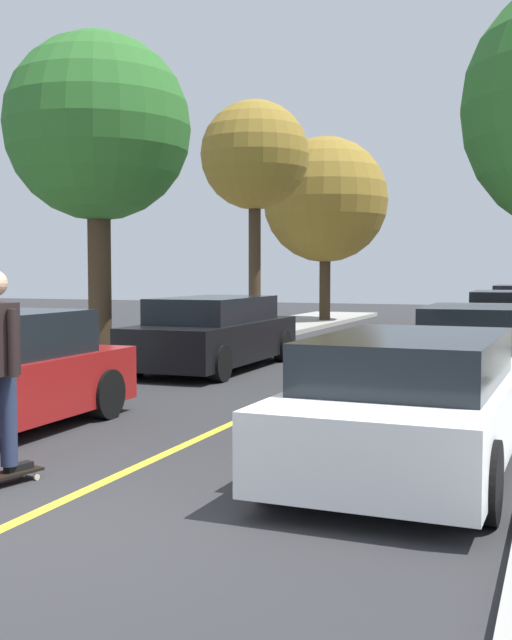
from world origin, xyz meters
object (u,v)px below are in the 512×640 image
(parked_car_right_far, at_px, (506,320))
(street_tree_left_near, at_px, (255,157))
(parked_car_left_near, at_px, (214,333))
(street_tree_left_far, at_px, (325,200))
(parked_car_right_nearest, at_px, (415,400))
(street_tree_left_nearest, at_px, (98,129))
(parked_car_right_near, at_px, (478,345))

(parked_car_right_far, relative_size, street_tree_left_near, 0.68)
(parked_car_left_near, bearing_deg, parked_car_right_far, 53.10)
(street_tree_left_near, xyz_separation_m, street_tree_left_far, (0.00, 6.89, -0.61))
(parked_car_right_nearest, relative_size, street_tree_left_nearest, 0.78)
(parked_car_right_nearest, bearing_deg, street_tree_left_far, 108.82)
(parked_car_right_near, distance_m, street_tree_left_nearest, 7.79)
(parked_car_right_nearest, xyz_separation_m, parked_car_right_near, (0.00, 5.93, 0.02))
(parked_car_right_far, distance_m, street_tree_left_near, 8.00)
(street_tree_left_nearest, distance_m, street_tree_left_far, 14.74)
(street_tree_left_far, bearing_deg, parked_car_right_far, -45.67)
(parked_car_left_near, bearing_deg, street_tree_left_near, 104.88)
(street_tree_left_nearest, bearing_deg, parked_car_right_near, 8.47)
(parked_car_right_near, xyz_separation_m, street_tree_left_nearest, (-6.71, -1.00, 3.83))
(parked_car_right_far, bearing_deg, street_tree_left_nearest, -130.41)
(street_tree_left_near, bearing_deg, parked_car_left_near, -75.12)
(parked_car_left_near, distance_m, street_tree_left_nearest, 4.37)
(parked_car_left_near, bearing_deg, street_tree_left_far, 97.39)
(parked_car_right_near, xyz_separation_m, street_tree_left_near, (-6.71, 6.85, 4.38))
(parked_car_left_near, xyz_separation_m, parked_car_right_nearest, (4.96, -6.20, -0.05))
(parked_car_right_far, height_order, street_tree_left_far, street_tree_left_far)
(parked_car_right_far, relative_size, street_tree_left_far, 0.67)
(street_tree_left_far, bearing_deg, parked_car_left_near, -82.61)
(parked_car_right_near, relative_size, street_tree_left_far, 0.65)
(parked_car_right_near, distance_m, parked_car_right_far, 6.88)
(parked_car_right_near, xyz_separation_m, street_tree_left_far, (-6.71, 13.74, 3.77))
(parked_car_left_near, bearing_deg, parked_car_right_near, -3.17)
(parked_car_right_nearest, xyz_separation_m, street_tree_left_far, (-6.70, 19.67, 3.79))
(parked_car_right_near, height_order, parked_car_right_far, parked_car_right_far)
(parked_car_right_near, distance_m, street_tree_left_near, 10.54)
(street_tree_left_near, bearing_deg, parked_car_right_near, -45.60)
(parked_car_left_near, distance_m, street_tree_left_near, 8.07)
(parked_car_left_near, height_order, parked_car_right_far, parked_car_right_far)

